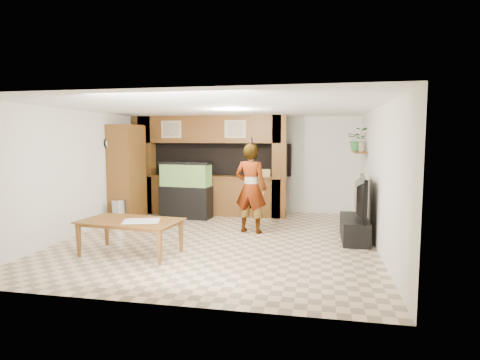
% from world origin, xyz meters
% --- Properties ---
extents(floor, '(6.50, 6.50, 0.00)m').
position_xyz_m(floor, '(0.00, 0.00, 0.00)').
color(floor, beige).
rests_on(floor, ground).
extents(ceiling, '(6.50, 6.50, 0.00)m').
position_xyz_m(ceiling, '(0.00, 0.00, 2.60)').
color(ceiling, white).
rests_on(ceiling, wall_back).
extents(wall_back, '(6.00, 0.00, 6.00)m').
position_xyz_m(wall_back, '(0.00, 3.25, 1.30)').
color(wall_back, silver).
rests_on(wall_back, floor).
extents(wall_left, '(0.00, 6.50, 6.50)m').
position_xyz_m(wall_left, '(-3.00, 0.00, 1.30)').
color(wall_left, silver).
rests_on(wall_left, floor).
extents(wall_right, '(0.00, 6.50, 6.50)m').
position_xyz_m(wall_right, '(3.00, 0.00, 1.30)').
color(wall_right, silver).
rests_on(wall_right, floor).
extents(partition, '(4.20, 0.99, 2.60)m').
position_xyz_m(partition, '(-0.95, 2.64, 1.31)').
color(partition, brown).
rests_on(partition, floor).
extents(wall_clock, '(0.05, 0.25, 0.25)m').
position_xyz_m(wall_clock, '(-2.97, 1.00, 1.90)').
color(wall_clock, black).
rests_on(wall_clock, wall_left).
extents(wall_shelf, '(0.25, 0.90, 0.04)m').
position_xyz_m(wall_shelf, '(2.85, 1.95, 1.70)').
color(wall_shelf, brown).
rests_on(wall_shelf, wall_right).
extents(pantry_cabinet, '(0.59, 0.96, 2.34)m').
position_xyz_m(pantry_cabinet, '(-2.70, 1.42, 1.17)').
color(pantry_cabinet, brown).
rests_on(pantry_cabinet, floor).
extents(trash_can, '(0.33, 0.33, 0.60)m').
position_xyz_m(trash_can, '(-2.61, 0.80, 0.30)').
color(trash_can, '#B2B2B7').
rests_on(trash_can, floor).
extents(aquarium, '(1.30, 0.49, 1.44)m').
position_xyz_m(aquarium, '(-1.37, 1.95, 0.70)').
color(aquarium, black).
rests_on(aquarium, floor).
extents(tv_stand, '(0.50, 1.36, 0.45)m').
position_xyz_m(tv_stand, '(2.65, 0.44, 0.23)').
color(tv_stand, black).
rests_on(tv_stand, floor).
extents(television, '(0.25, 1.44, 0.82)m').
position_xyz_m(television, '(2.65, 0.44, 0.87)').
color(television, black).
rests_on(television, tv_stand).
extents(photo_frame, '(0.07, 0.17, 0.22)m').
position_xyz_m(photo_frame, '(2.85, 1.79, 1.83)').
color(photo_frame, tan).
rests_on(photo_frame, wall_shelf).
extents(potted_plant, '(0.54, 0.48, 0.55)m').
position_xyz_m(potted_plant, '(2.82, 2.17, 1.99)').
color(potted_plant, '#2D7035').
rests_on(potted_plant, wall_shelf).
extents(person, '(0.77, 0.58, 1.92)m').
position_xyz_m(person, '(0.51, 0.71, 0.96)').
color(person, '#8F744E').
rests_on(person, floor).
extents(microphone, '(0.04, 0.10, 0.16)m').
position_xyz_m(microphone, '(0.56, 0.55, 1.96)').
color(microphone, black).
rests_on(microphone, person).
extents(dining_table, '(1.80, 1.13, 0.60)m').
position_xyz_m(dining_table, '(-1.27, -1.36, 0.30)').
color(dining_table, brown).
rests_on(dining_table, floor).
extents(newspaper_a, '(0.71, 0.61, 0.01)m').
position_xyz_m(newspaper_a, '(-1.04, -1.37, 0.61)').
color(newspaper_a, silver).
rests_on(newspaper_a, dining_table).
extents(counter_box, '(0.33, 0.26, 0.19)m').
position_xyz_m(counter_box, '(0.56, 2.45, 1.14)').
color(counter_box, tan).
rests_on(counter_box, partition).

